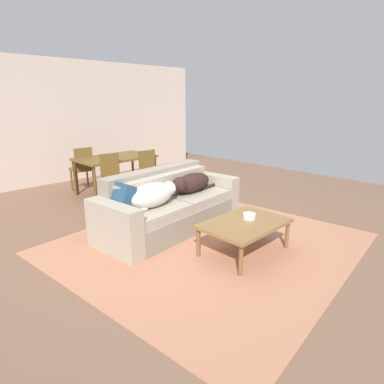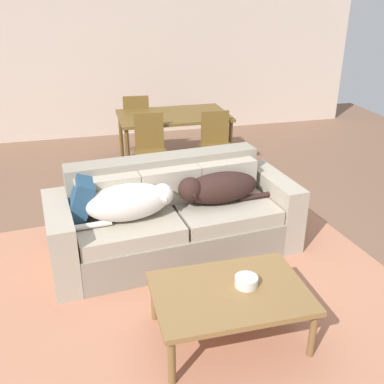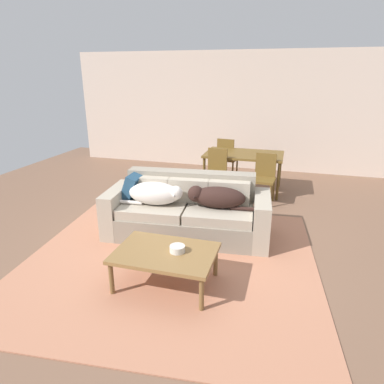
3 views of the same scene
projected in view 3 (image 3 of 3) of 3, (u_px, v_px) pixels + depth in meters
The scene contains 13 objects.
ground_plane at pixel (186, 237), 4.84m from camera, with size 10.00×10.00×0.00m, color brown.
back_partition at pixel (235, 111), 8.03m from camera, with size 8.00×0.12×2.70m, color beige.
area_rug at pixel (170, 261), 4.22m from camera, with size 3.53×3.34×0.01m, color #B87759.
couch at pixel (188, 212), 4.82m from camera, with size 2.34×1.10×0.87m.
dog_on_left_cushion at pixel (156, 193), 4.68m from camera, with size 0.88×0.41×0.32m.
dog_on_right_cushion at pixel (215, 197), 4.58m from camera, with size 0.91×0.41×0.29m.
throw_pillow_by_left_arm at pixel (133, 187), 4.91m from camera, with size 0.15×0.38×0.38m, color navy.
coffee_table at pixel (165, 255), 3.63m from camera, with size 1.07×0.74×0.41m.
bowl_on_coffee_table at pixel (177, 249), 3.60m from camera, with size 0.16×0.16×0.07m, color silver.
dining_table at pixel (244, 157), 6.57m from camera, with size 1.47×0.91×0.74m.
dining_chair_near_left at pixel (216, 172), 6.19m from camera, with size 0.43×0.43×0.92m.
dining_chair_near_right at pixel (264, 176), 6.01m from camera, with size 0.43×0.43×0.87m.
dining_chair_far_left at pixel (227, 157), 7.23m from camera, with size 0.44×0.44×0.92m.
Camera 3 is at (1.28, -4.17, 2.20)m, focal length 31.85 mm.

